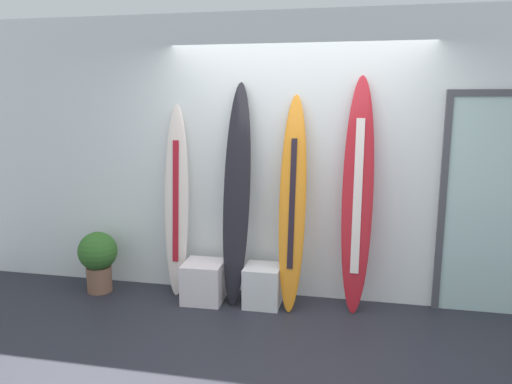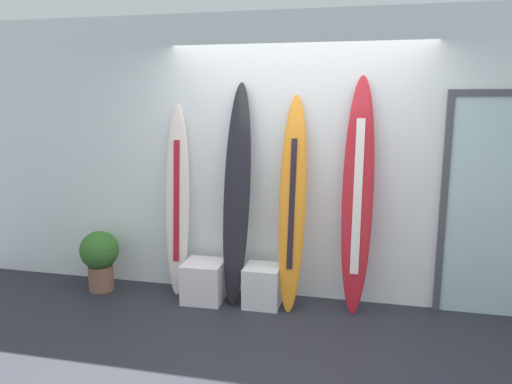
% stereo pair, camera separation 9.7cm
% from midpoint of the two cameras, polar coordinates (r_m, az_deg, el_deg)
% --- Properties ---
extents(ground, '(8.00, 8.00, 0.04)m').
position_cam_midpoint_polar(ground, '(4.12, 1.45, -18.45)').
color(ground, '#25262E').
extents(wall_back, '(7.20, 0.20, 2.80)m').
position_cam_midpoint_polar(wall_back, '(4.91, 4.29, 3.88)').
color(wall_back, white).
rests_on(wall_back, ground).
extents(surfboard_ivory, '(0.26, 0.27, 1.94)m').
position_cam_midpoint_polar(surfboard_ivory, '(5.03, -9.73, -1.07)').
color(surfboard_ivory, silver).
rests_on(surfboard_ivory, ground).
extents(surfboard_charcoal, '(0.29, 0.43, 2.15)m').
position_cam_midpoint_polar(surfboard_charcoal, '(4.75, -2.84, -0.49)').
color(surfboard_charcoal, black).
rests_on(surfboard_charcoal, ground).
extents(surfboard_sunset, '(0.26, 0.45, 2.03)m').
position_cam_midpoint_polar(surfboard_sunset, '(4.64, 3.64, -1.50)').
color(surfboard_sunset, orange).
rests_on(surfboard_sunset, ground).
extents(surfboard_crimson, '(0.29, 0.33, 2.20)m').
position_cam_midpoint_polar(surfboard_crimson, '(4.63, 11.08, -0.68)').
color(surfboard_crimson, red).
rests_on(surfboard_crimson, ground).
extents(display_block_left, '(0.40, 0.40, 0.40)m').
position_cam_midpoint_polar(display_block_left, '(5.00, -6.62, -10.26)').
color(display_block_left, white).
rests_on(display_block_left, ground).
extents(display_block_center, '(0.35, 0.35, 0.39)m').
position_cam_midpoint_polar(display_block_center, '(4.87, 0.20, -10.79)').
color(display_block_center, silver).
rests_on(display_block_center, ground).
extents(glass_door, '(1.03, 0.06, 2.07)m').
position_cam_midpoint_polar(glass_door, '(4.96, 25.82, -1.05)').
color(glass_door, silver).
rests_on(glass_door, ground).
extents(potted_plant, '(0.40, 0.40, 0.64)m').
position_cam_midpoint_polar(potted_plant, '(5.41, -18.32, -7.17)').
color(potted_plant, brown).
rests_on(potted_plant, ground).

